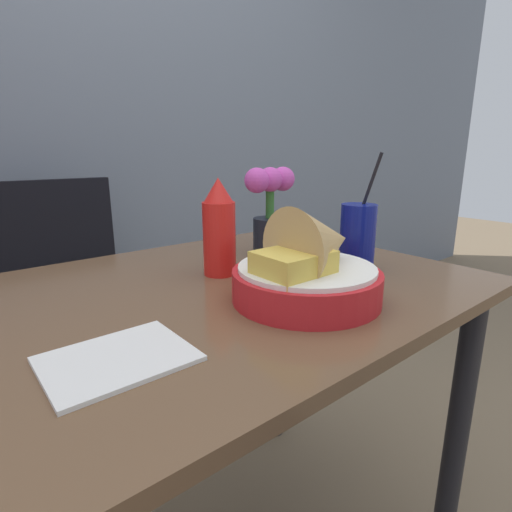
{
  "coord_description": "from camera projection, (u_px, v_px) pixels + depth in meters",
  "views": [
    {
      "loc": [
        -0.45,
        -0.62,
        1.01
      ],
      "look_at": [
        0.02,
        -0.05,
        0.81
      ],
      "focal_mm": 28.0,
      "sensor_mm": 36.0,
      "label": 1
    }
  ],
  "objects": [
    {
      "name": "napkin",
      "position": [
        118.0,
        359.0,
        0.5
      ],
      "size": [
        0.18,
        0.14,
        0.01
      ],
      "color": "white",
      "rests_on": "dining_table"
    },
    {
      "name": "chair_far_window",
      "position": [
        67.0,
        295.0,
        1.32
      ],
      "size": [
        0.4,
        0.4,
        0.92
      ],
      "color": "black",
      "rests_on": "ground_plane"
    },
    {
      "name": "dining_table",
      "position": [
        234.0,
        339.0,
        0.84
      ],
      "size": [
        0.94,
        0.74,
        0.75
      ],
      "color": "brown",
      "rests_on": "ground_plane"
    },
    {
      "name": "drink_cup",
      "position": [
        357.0,
        240.0,
        0.86
      ],
      "size": [
        0.08,
        0.08,
        0.25
      ],
      "color": "navy",
      "rests_on": "dining_table"
    },
    {
      "name": "food_basket",
      "position": [
        311.0,
        267.0,
        0.7
      ],
      "size": [
        0.26,
        0.26,
        0.17
      ],
      "color": "red",
      "rests_on": "dining_table"
    },
    {
      "name": "wall_window",
      "position": [
        55.0,
        71.0,
        1.5
      ],
      "size": [
        7.0,
        0.06,
        2.6
      ],
      "color": "slate",
      "rests_on": "ground_plane"
    },
    {
      "name": "ketchup_bottle",
      "position": [
        219.0,
        229.0,
        0.83
      ],
      "size": [
        0.07,
        0.07,
        0.2
      ],
      "color": "red",
      "rests_on": "dining_table"
    },
    {
      "name": "flower_vase",
      "position": [
        270.0,
        208.0,
        0.99
      ],
      "size": [
        0.15,
        0.08,
        0.22
      ],
      "color": "black",
      "rests_on": "dining_table"
    }
  ]
}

